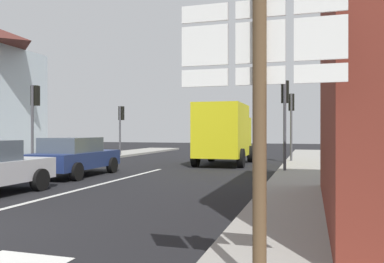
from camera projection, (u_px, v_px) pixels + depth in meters
The scene contains 10 objects.
ground_plane at pixel (142, 174), 15.81m from camera, with size 80.00×80.00×0.00m, color black.
sidewalk_right at pixel (315, 185), 12.00m from camera, with size 2.85×44.00×0.14m, color gray.
lane_centre_stripe at pixel (87, 188), 11.98m from camera, with size 0.16×12.00×0.01m, color silver.
sedan_far at pixel (74, 156), 15.08m from camera, with size 2.07×4.25×1.47m.
delivery_truck at pixel (224, 132), 20.17m from camera, with size 2.54×5.03×3.05m.
route_sign_post at pixel (260, 103), 3.98m from camera, with size 1.66×0.14×3.20m.
traffic_light_near_left at pixel (34, 107), 17.85m from camera, with size 0.30×0.49×3.76m.
traffic_light_far_right at pixel (291, 112), 21.12m from camera, with size 0.30×0.49×3.70m.
traffic_light_far_left at pixel (121, 119), 25.96m from camera, with size 0.30×0.49×3.33m.
traffic_light_near_right at pixel (285, 105), 16.01m from camera, with size 0.30×0.49×3.75m.
Camera 1 is at (6.49, -4.56, 1.72)m, focal length 37.13 mm.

